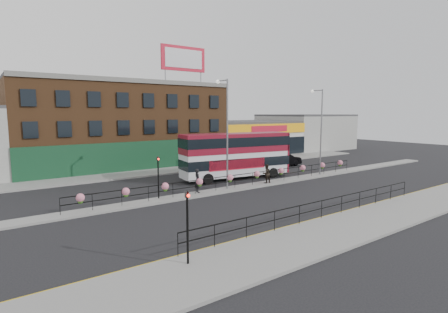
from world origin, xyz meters
TOP-DOWN VIEW (x-y plane):
  - ground at (0.00, 0.00)m, footprint 120.00×120.00m
  - south_pavement at (0.00, -12.00)m, footprint 60.00×4.00m
  - north_pavement at (0.00, 12.00)m, footprint 60.00×4.00m
  - median at (0.00, 0.00)m, footprint 60.00×1.60m
  - yellow_line_inner at (0.00, -9.70)m, footprint 60.00×0.10m
  - yellow_line_outer at (0.00, -9.88)m, footprint 60.00×0.10m
  - brick_building at (-4.00, 19.96)m, footprint 25.00×12.21m
  - supermarket at (16.00, 19.90)m, footprint 15.00×12.25m
  - warehouse_east at (30.75, 20.00)m, footprint 14.50×12.00m
  - billboard at (2.50, 14.99)m, footprint 6.00×0.29m
  - median_railing at (-0.00, 0.00)m, footprint 30.04×0.56m
  - south_railing at (-2.00, -10.10)m, footprint 20.04×0.05m
  - double_decker_bus at (2.14, 3.85)m, footprint 11.58×4.25m
  - car at (11.84, 6.87)m, footprint 2.28×5.28m
  - pedestrian_a at (-4.56, 0.34)m, footprint 0.88×0.73m
  - pedestrian_b at (2.62, -0.05)m, footprint 0.95×0.79m
  - lamp_column_west at (-1.74, 0.34)m, footprint 0.33×1.63m
  - lamp_column_east at (10.33, 0.24)m, footprint 0.32×1.56m
  - traffic_light_south at (-12.00, -11.01)m, footprint 0.15×0.28m
  - traffic_light_median at (-8.00, 0.39)m, footprint 0.15×0.28m

SIDE VIEW (x-z plane):
  - ground at x=0.00m, z-range 0.00..0.00m
  - yellow_line_inner at x=0.00m, z-range 0.00..0.01m
  - yellow_line_outer at x=0.00m, z-range 0.00..0.01m
  - south_pavement at x=0.00m, z-range 0.00..0.15m
  - north_pavement at x=0.00m, z-range 0.00..0.15m
  - median at x=0.00m, z-range 0.00..0.15m
  - car at x=11.84m, z-range 0.00..1.68m
  - south_railing at x=-2.00m, z-range 0.40..1.52m
  - pedestrian_b at x=2.62m, z-range 0.15..1.91m
  - median_railing at x=0.00m, z-range 0.43..1.66m
  - pedestrian_a at x=-4.56m, z-range 0.15..2.10m
  - traffic_light_south at x=-12.00m, z-range 0.64..4.29m
  - traffic_light_median at x=-8.00m, z-range 0.64..4.29m
  - supermarket at x=16.00m, z-range 0.00..5.30m
  - double_decker_bus at x=2.14m, z-range 0.52..5.10m
  - warehouse_east at x=30.75m, z-range 0.00..6.30m
  - brick_building at x=-4.00m, z-range -0.02..10.28m
  - lamp_column_east at x=10.33m, z-range 0.97..9.86m
  - lamp_column_west at x=-1.74m, z-range 1.01..10.29m
  - billboard at x=2.50m, z-range 10.98..15.38m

